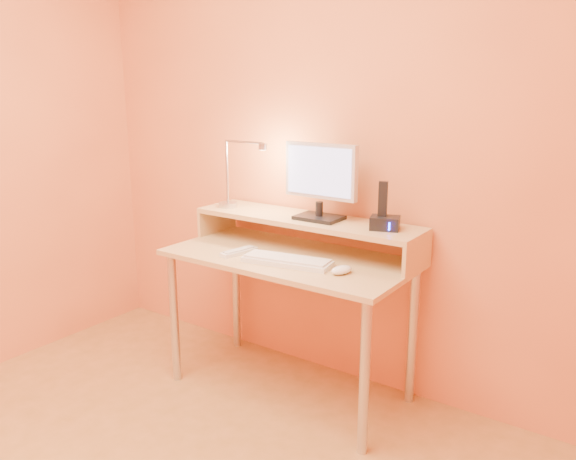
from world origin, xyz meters
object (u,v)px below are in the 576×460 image
Objects in this scene: mouse at (341,270)px; remote_control at (239,252)px; lamp_base at (228,205)px; keyboard at (287,261)px; phone_dock at (385,223)px; monitor_panel at (321,171)px.

mouse reaches higher than remote_control.
keyboard is at bearing -23.13° from lamp_base.
keyboard is (-0.36, -0.27, -0.18)m from phone_dock.
remote_control is (-0.28, -0.00, -0.00)m from keyboard.
keyboard is at bearing -159.09° from mouse.
remote_control is (0.27, -0.24, -0.16)m from lamp_base.
mouse is at bearing -126.65° from phone_dock.
phone_dock is 1.21× the size of mouse.
monitor_panel is 0.60m from lamp_base.
mouse is (-0.08, -0.25, -0.17)m from phone_dock.
remote_control is (-0.29, -0.28, -0.39)m from monitor_panel.
mouse is 0.56m from remote_control.
phone_dock is (0.91, 0.03, 0.02)m from lamp_base.
monitor_panel is at bearing 55.40° from remote_control.
lamp_base is at bearing 162.99° from phone_dock.
mouse is (0.83, -0.22, -0.15)m from lamp_base.
remote_control is (-0.64, -0.27, -0.18)m from phone_dock.
mouse is 0.54× the size of remote_control.
monitor_panel is at bearing 159.47° from phone_dock.
lamp_base is at bearing -177.11° from mouse.
phone_dock is at bearing 34.41° from remote_control.
monitor_panel is 3.90× the size of lamp_base.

